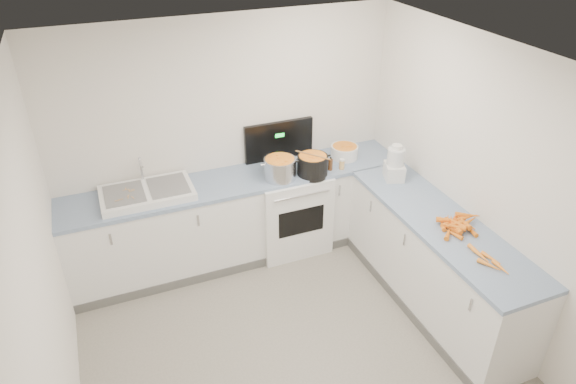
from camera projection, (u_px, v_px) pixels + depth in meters
name	position (u px, v px, depth m)	size (l,w,h in m)	color
floor	(304.00, 369.00, 4.30)	(3.50, 4.00, 0.00)	gray
ceiling	(311.00, 79.00, 3.01)	(3.50, 4.00, 0.00)	white
wall_back	(228.00, 139.00, 5.25)	(3.50, 2.50, 0.00)	white
wall_left	(42.00, 316.00, 3.09)	(4.00, 2.50, 0.00)	white
wall_right	(501.00, 201.00, 4.22)	(4.00, 2.50, 0.00)	white
counter_back	(240.00, 218.00, 5.41)	(3.50, 0.62, 0.94)	white
counter_right	(435.00, 263.00, 4.76)	(0.62, 2.20, 0.94)	white
stove	(289.00, 207.00, 5.57)	(0.76, 0.65, 1.36)	white
sink	(147.00, 193.00, 4.86)	(0.86, 0.52, 0.31)	white
steel_pot	(280.00, 169.00, 5.13)	(0.32, 0.32, 0.24)	silver
black_pot	(313.00, 166.00, 5.21)	(0.31, 0.31, 0.22)	black
wooden_spoon	(313.00, 155.00, 5.15)	(0.02, 0.02, 0.39)	#AD7A47
mixing_bowl	(344.00, 152.00, 5.54)	(0.29, 0.29, 0.14)	white
extract_bottle	(330.00, 165.00, 5.30)	(0.05, 0.05, 0.12)	#593319
spice_jar	(342.00, 165.00, 5.32)	(0.06, 0.06, 0.10)	#E5B266
food_processor	(395.00, 164.00, 5.09)	(0.24, 0.27, 0.37)	white
carrot_pile	(457.00, 224.00, 4.41)	(0.46, 0.37, 0.09)	orange
peeled_carrots	(487.00, 259.00, 4.02)	(0.17, 0.41, 0.04)	orange
peelings	(126.00, 193.00, 4.77)	(0.20, 0.27, 0.01)	tan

